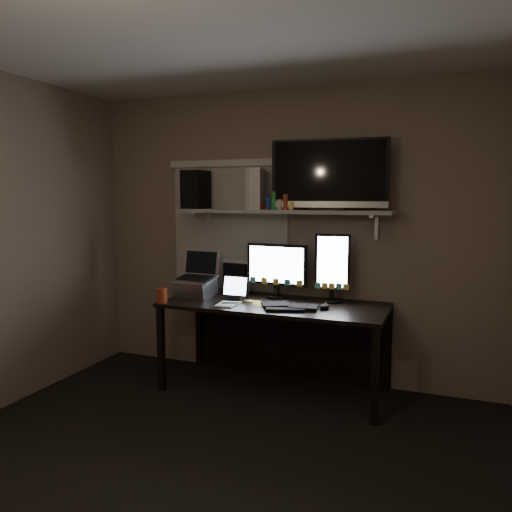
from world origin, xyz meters
The scene contains 20 objects.
floor centered at (0.00, 0.00, 0.00)m, with size 3.60×3.60×0.00m, color black.
ceiling centered at (0.00, 0.00, 2.50)m, with size 3.60×3.60×0.00m, color silver.
back_wall centered at (0.00, 1.80, 1.25)m, with size 3.60×3.60×0.00m, color #806C5C.
window_blinds centered at (-0.55, 1.79, 1.30)m, with size 1.10×0.02×1.10m, color beige.
desk centered at (0.00, 1.55, 0.55)m, with size 1.80×0.75×0.73m.
wall_shelf centered at (0.00, 1.62, 1.46)m, with size 1.80×0.35×0.03m, color #A0A09C.
monitor_landscape centered at (-0.05, 1.63, 0.97)m, with size 0.54×0.06×0.47m, color black.
monitor_portrait centered at (0.43, 1.63, 1.01)m, with size 0.28×0.05×0.57m, color black.
keyboard centered at (0.17, 1.30, 0.74)m, with size 0.45×0.18×0.03m, color black.
mouse centered at (0.43, 1.37, 0.75)m, with size 0.07×0.12×0.04m, color black.
notepad centered at (-0.33, 1.22, 0.74)m, with size 0.14×0.20×0.01m, color silver.
tablet centered at (-0.34, 1.43, 0.84)m, with size 0.24×0.10×0.21m, color black.
file_sorter centered at (-0.46, 1.74, 0.87)m, with size 0.22×0.10×0.28m, color black.
laptop centered at (-0.72, 1.44, 0.92)m, with size 0.35×0.28×0.39m, color #B7B7BC.
cup centered at (-0.85, 1.11, 0.79)m, with size 0.08×0.08×0.12m, color #98351B.
sticky_notes centered at (-0.17, 1.36, 0.73)m, with size 0.29×0.21×0.00m, color yellow, non-canonical shape.
tv centered at (0.39, 1.62, 1.76)m, with size 0.93×0.17×0.56m, color black.
game_console centered at (-0.22, 1.61, 1.65)m, with size 0.09×0.29×0.34m, color beige.
speaker centered at (-0.80, 1.62, 1.65)m, with size 0.18×0.22×0.33m, color black.
bottles centered at (-0.03, 1.57, 1.56)m, with size 0.24×0.06×0.15m, color #A50F0C, non-canonical shape.
Camera 1 is at (1.29, -2.32, 1.60)m, focal length 35.00 mm.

